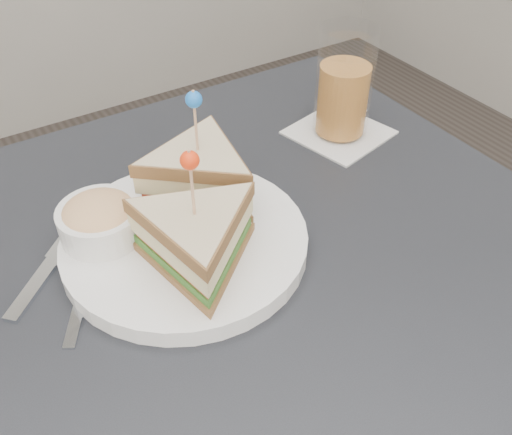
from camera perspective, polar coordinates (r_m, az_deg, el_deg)
The scene contains 5 objects.
table at distance 0.73m, azimuth -0.25°, elevation -8.29°, with size 0.80×0.80×0.75m.
plate_meal at distance 0.66m, azimuth -7.03°, elevation 0.35°, with size 0.34×0.34×0.17m.
cutlery_fork at distance 0.67m, azimuth -16.64°, elevation -5.93°, with size 0.10×0.16×0.00m.
cutlery_knife at distance 0.71m, azimuth -19.17°, elevation -3.38°, with size 0.18×0.18×0.01m.
drink_set at distance 0.86m, azimuth 8.75°, elevation 12.51°, with size 0.16×0.16×0.17m.
Camera 1 is at (-0.25, -0.41, 1.22)m, focal length 40.00 mm.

